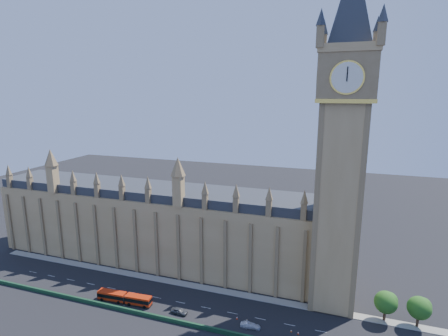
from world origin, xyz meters
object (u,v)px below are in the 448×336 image
(red_bus, at_px, (124,298))
(car_white, at_px, (252,326))
(car_grey, at_px, (179,311))
(car_silver, at_px, (248,325))

(red_bus, xyz_separation_m, car_white, (38.31, 0.78, -0.85))
(car_grey, bearing_deg, car_white, -84.60)
(red_bus, bearing_deg, car_grey, -2.33)
(red_bus, xyz_separation_m, car_grey, (17.61, 0.28, -0.69))
(car_silver, bearing_deg, car_white, -94.47)
(car_grey, relative_size, car_silver, 1.17)
(car_grey, height_order, car_white, car_grey)
(car_grey, xyz_separation_m, car_white, (20.71, 0.50, -0.16))
(car_grey, xyz_separation_m, car_silver, (19.78, 0.45, -0.14))
(car_white, bearing_deg, red_bus, 86.21)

